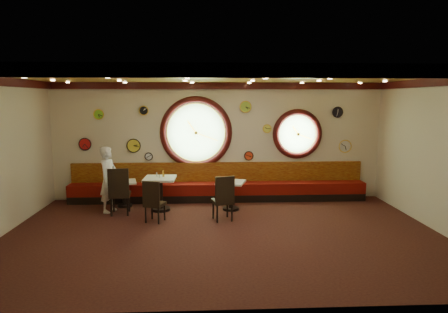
% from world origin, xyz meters
% --- Properties ---
extents(floor, '(9.00, 6.00, 0.00)m').
position_xyz_m(floor, '(0.00, 0.00, 0.00)').
color(floor, black).
rests_on(floor, ground).
extents(ceiling, '(9.00, 6.00, 0.02)m').
position_xyz_m(ceiling, '(0.00, 0.00, 3.20)').
color(ceiling, '#B48332').
rests_on(ceiling, wall_back).
extents(wall_back, '(9.00, 0.02, 3.20)m').
position_xyz_m(wall_back, '(0.00, 3.00, 1.60)').
color(wall_back, beige).
rests_on(wall_back, floor).
extents(wall_front, '(9.00, 0.02, 3.20)m').
position_xyz_m(wall_front, '(0.00, -3.00, 1.60)').
color(wall_front, beige).
rests_on(wall_front, floor).
extents(wall_right, '(0.02, 6.00, 3.20)m').
position_xyz_m(wall_right, '(4.50, 0.00, 1.60)').
color(wall_right, beige).
rests_on(wall_right, floor).
extents(molding_back, '(9.00, 0.10, 0.18)m').
position_xyz_m(molding_back, '(0.00, 2.95, 3.11)').
color(molding_back, black).
rests_on(molding_back, wall_back).
extents(molding_front, '(9.00, 0.10, 0.18)m').
position_xyz_m(molding_front, '(0.00, -2.95, 3.11)').
color(molding_front, black).
rests_on(molding_front, wall_back).
extents(molding_right, '(0.10, 6.00, 0.18)m').
position_xyz_m(molding_right, '(4.45, 0.00, 3.11)').
color(molding_right, black).
rests_on(molding_right, wall_back).
extents(banquette_base, '(8.00, 0.55, 0.20)m').
position_xyz_m(banquette_base, '(0.00, 2.72, 0.10)').
color(banquette_base, black).
rests_on(banquette_base, floor).
extents(banquette_seat, '(8.00, 0.55, 0.30)m').
position_xyz_m(banquette_seat, '(0.00, 2.72, 0.35)').
color(banquette_seat, '#5C0B07').
rests_on(banquette_seat, banquette_base).
extents(banquette_back, '(8.00, 0.10, 0.55)m').
position_xyz_m(banquette_back, '(0.00, 2.94, 0.75)').
color(banquette_back, '#641407').
rests_on(banquette_back, wall_back).
extents(porthole_left_glass, '(1.66, 0.02, 1.66)m').
position_xyz_m(porthole_left_glass, '(-0.60, 3.00, 1.85)').
color(porthole_left_glass, '#7FB86E').
rests_on(porthole_left_glass, wall_back).
extents(porthole_left_frame, '(1.98, 0.18, 1.98)m').
position_xyz_m(porthole_left_frame, '(-0.60, 2.98, 1.85)').
color(porthole_left_frame, black).
rests_on(porthole_left_frame, wall_back).
extents(porthole_left_ring, '(1.61, 0.03, 1.61)m').
position_xyz_m(porthole_left_ring, '(-0.60, 2.95, 1.85)').
color(porthole_left_ring, yellow).
rests_on(porthole_left_ring, wall_back).
extents(porthole_right_glass, '(1.10, 0.02, 1.10)m').
position_xyz_m(porthole_right_glass, '(2.20, 3.00, 1.80)').
color(porthole_right_glass, '#7FB86E').
rests_on(porthole_right_glass, wall_back).
extents(porthole_right_frame, '(1.38, 0.18, 1.38)m').
position_xyz_m(porthole_right_frame, '(2.20, 2.98, 1.80)').
color(porthole_right_frame, black).
rests_on(porthole_right_frame, wall_back).
extents(porthole_right_ring, '(1.09, 0.03, 1.09)m').
position_xyz_m(porthole_right_ring, '(2.20, 2.95, 1.80)').
color(porthole_right_ring, yellow).
rests_on(porthole_right_ring, wall_back).
extents(wall_clock_0, '(0.28, 0.03, 0.28)m').
position_xyz_m(wall_clock_0, '(3.30, 2.96, 2.40)').
color(wall_clock_0, black).
rests_on(wall_clock_0, wall_back).
extents(wall_clock_1, '(0.26, 0.03, 0.26)m').
position_xyz_m(wall_clock_1, '(-3.20, 2.96, 2.35)').
color(wall_clock_1, '#78CA28').
rests_on(wall_clock_1, wall_back).
extents(wall_clock_2, '(0.30, 0.03, 0.30)m').
position_xyz_m(wall_clock_2, '(0.75, 2.96, 2.55)').
color(wall_clock_2, '#95BA3A').
rests_on(wall_clock_2, wall_back).
extents(wall_clock_3, '(0.36, 0.03, 0.36)m').
position_xyz_m(wall_clock_3, '(-2.30, 2.96, 1.50)').
color(wall_clock_3, gold).
rests_on(wall_clock_3, wall_back).
extents(wall_clock_4, '(0.32, 0.03, 0.32)m').
position_xyz_m(wall_clock_4, '(-3.60, 2.96, 1.55)').
color(wall_clock_4, red).
rests_on(wall_clock_4, wall_back).
extents(wall_clock_5, '(0.20, 0.03, 0.20)m').
position_xyz_m(wall_clock_5, '(-1.90, 2.96, 1.20)').
color(wall_clock_5, white).
rests_on(wall_clock_5, wall_back).
extents(wall_clock_6, '(0.24, 0.03, 0.24)m').
position_xyz_m(wall_clock_6, '(0.85, 2.96, 1.20)').
color(wall_clock_6, '#EC431B').
rests_on(wall_clock_6, wall_back).
extents(wall_clock_7, '(0.22, 0.03, 0.22)m').
position_xyz_m(wall_clock_7, '(1.35, 2.96, 1.95)').
color(wall_clock_7, '#D4D747').
rests_on(wall_clock_7, wall_back).
extents(wall_clock_8, '(0.24, 0.03, 0.24)m').
position_xyz_m(wall_clock_8, '(-2.00, 2.96, 2.45)').
color(wall_clock_8, black).
rests_on(wall_clock_8, wall_back).
extents(wall_clock_9, '(0.34, 0.03, 0.34)m').
position_xyz_m(wall_clock_9, '(3.55, 2.96, 1.45)').
color(wall_clock_9, silver).
rests_on(wall_clock_9, wall_back).
extents(table_a, '(0.73, 0.73, 0.67)m').
position_xyz_m(table_a, '(-2.45, 2.24, 0.42)').
color(table_a, black).
rests_on(table_a, floor).
extents(table_b, '(0.79, 0.79, 0.84)m').
position_xyz_m(table_b, '(-1.48, 1.82, 0.53)').
color(table_b, black).
rests_on(table_b, floor).
extents(table_c, '(0.82, 0.82, 0.73)m').
position_xyz_m(table_c, '(0.28, 1.80, 0.46)').
color(table_c, black).
rests_on(table_c, floor).
extents(chair_a, '(0.52, 0.52, 0.71)m').
position_xyz_m(chair_a, '(-2.41, 1.46, 0.66)').
color(chair_a, black).
rests_on(chair_a, floor).
extents(chair_b, '(0.51, 0.51, 0.60)m').
position_xyz_m(chair_b, '(-1.53, 0.83, 0.55)').
color(chair_b, black).
rests_on(chair_b, floor).
extents(chair_c, '(0.53, 0.53, 0.65)m').
position_xyz_m(chair_c, '(0.05, 0.86, 0.60)').
color(chair_c, black).
rests_on(chair_c, floor).
extents(condiment_a_salt, '(0.03, 0.03, 0.09)m').
position_xyz_m(condiment_a_salt, '(-2.55, 2.25, 0.71)').
color(condiment_a_salt, '#BCBCC1').
rests_on(condiment_a_salt, table_a).
extents(condiment_b_salt, '(0.04, 0.04, 0.11)m').
position_xyz_m(condiment_b_salt, '(-1.57, 1.93, 0.89)').
color(condiment_b_salt, silver).
rests_on(condiment_b_salt, table_b).
extents(condiment_c_salt, '(0.03, 0.03, 0.10)m').
position_xyz_m(condiment_c_salt, '(0.16, 1.90, 0.77)').
color(condiment_c_salt, '#BCBDC1').
rests_on(condiment_c_salt, table_c).
extents(condiment_a_pepper, '(0.04, 0.04, 0.10)m').
position_xyz_m(condiment_a_pepper, '(-2.48, 2.19, 0.72)').
color(condiment_a_pepper, silver).
rests_on(condiment_a_pepper, table_a).
extents(condiment_b_pepper, '(0.03, 0.03, 0.09)m').
position_xyz_m(condiment_b_pepper, '(-1.49, 1.77, 0.88)').
color(condiment_b_pepper, silver).
rests_on(condiment_b_pepper, table_b).
extents(condiment_c_pepper, '(0.03, 0.03, 0.09)m').
position_xyz_m(condiment_c_pepper, '(0.26, 1.74, 0.77)').
color(condiment_c_pepper, silver).
rests_on(condiment_c_pepper, table_c).
extents(condiment_a_bottle, '(0.05, 0.05, 0.17)m').
position_xyz_m(condiment_a_bottle, '(-2.37, 2.34, 0.76)').
color(condiment_a_bottle, gold).
rests_on(condiment_a_bottle, table_a).
extents(condiment_b_bottle, '(0.05, 0.05, 0.16)m').
position_xyz_m(condiment_b_bottle, '(-1.40, 1.91, 0.92)').
color(condiment_b_bottle, gold).
rests_on(condiment_b_bottle, table_b).
extents(condiment_c_bottle, '(0.04, 0.04, 0.14)m').
position_xyz_m(condiment_c_bottle, '(0.35, 1.82, 0.80)').
color(condiment_c_bottle, gold).
rests_on(condiment_c_bottle, table_c).
extents(waiter, '(0.55, 0.68, 1.62)m').
position_xyz_m(waiter, '(-2.72, 1.79, 0.81)').
color(waiter, white).
rests_on(waiter, floor).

